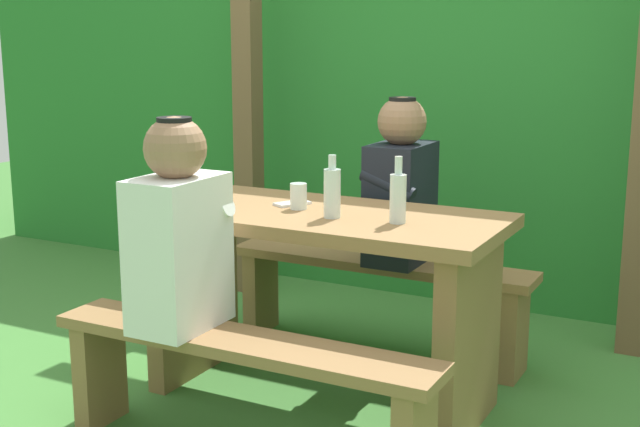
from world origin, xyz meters
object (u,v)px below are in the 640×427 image
(picnic_table, at_px, (320,273))
(bottle_right, at_px, (332,192))
(bottle_left, at_px, (398,196))
(drinking_glass, at_px, (299,196))
(bench_far, at_px, (379,285))
(person_white_shirt, at_px, (179,232))
(cell_phone, at_px, (292,203))
(bench_near, at_px, (241,373))
(person_black_coat, at_px, (400,187))

(picnic_table, relative_size, bottle_right, 6.04)
(bottle_left, bearing_deg, drinking_glass, 173.17)
(bench_far, height_order, person_white_shirt, person_white_shirt)
(picnic_table, relative_size, cell_phone, 10.00)
(bench_near, relative_size, bottle_left, 5.84)
(drinking_glass, bearing_deg, picnic_table, -0.99)
(drinking_glass, xyz_separation_m, bottle_right, (0.18, -0.08, 0.05))
(bottle_right, bearing_deg, bench_near, -100.62)
(bench_near, distance_m, bottle_left, 0.82)
(drinking_glass, bearing_deg, bench_near, -80.69)
(picnic_table, distance_m, bench_far, 0.60)
(person_black_coat, bearing_deg, bottle_right, -90.46)
(drinking_glass, relative_size, bottle_right, 0.43)
(bottle_right, bearing_deg, picnic_table, 139.10)
(bottle_left, height_order, bottle_right, bottle_left)
(bottle_right, bearing_deg, person_white_shirt, -124.41)
(picnic_table, relative_size, person_white_shirt, 1.95)
(bottle_right, xyz_separation_m, cell_phone, (-0.25, 0.14, -0.09))
(bench_far, relative_size, bottle_left, 5.84)
(person_white_shirt, height_order, drinking_glass, person_white_shirt)
(bench_far, height_order, person_black_coat, person_black_coat)
(person_white_shirt, relative_size, cell_phone, 5.14)
(bench_far, bearing_deg, bottle_left, -61.26)
(picnic_table, height_order, drinking_glass, drinking_glass)
(person_black_coat, distance_m, cell_phone, 0.56)
(drinking_glass, bearing_deg, person_black_coat, 71.33)
(person_white_shirt, xyz_separation_m, cell_phone, (0.08, 0.62, -0.01))
(person_white_shirt, bearing_deg, bench_near, -0.79)
(person_white_shirt, height_order, bottle_right, person_white_shirt)
(bottle_left, distance_m, cell_phone, 0.51)
(bottle_right, bearing_deg, bottle_left, 6.73)
(picnic_table, height_order, bench_near, picnic_table)
(bench_far, bearing_deg, bottle_right, -81.94)
(picnic_table, height_order, cell_phone, cell_phone)
(drinking_glass, bearing_deg, bench_far, 80.64)
(bench_near, distance_m, bench_far, 1.13)
(cell_phone, bearing_deg, person_black_coat, 90.44)
(bench_near, xyz_separation_m, person_white_shirt, (-0.24, 0.00, 0.45))
(person_white_shirt, height_order, cell_phone, person_white_shirt)
(bottle_right, relative_size, cell_phone, 1.66)
(bottle_left, xyz_separation_m, bottle_right, (-0.25, -0.03, 0.00))
(bench_near, height_order, bench_far, same)
(bottle_left, bearing_deg, picnic_table, 171.58)
(drinking_glass, height_order, cell_phone, drinking_glass)
(picnic_table, xyz_separation_m, person_white_shirt, (-0.24, -0.56, 0.26))
(picnic_table, height_order, bottle_right, bottle_right)
(cell_phone, bearing_deg, picnic_table, 5.59)
(bench_near, height_order, bottle_right, bottle_right)
(bench_near, bearing_deg, person_black_coat, 85.11)
(bottle_left, relative_size, bottle_right, 1.03)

